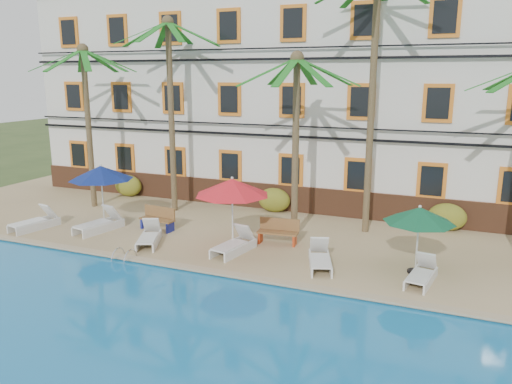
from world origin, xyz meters
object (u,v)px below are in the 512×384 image
at_px(lounger_d, 234,244).
at_px(bench_left, 158,218).
at_px(lounger_f, 422,274).
at_px(palm_b, 170,89).
at_px(pool_ladder, 124,259).
at_px(lounger_a, 35,222).
at_px(palm_a, 87,103).
at_px(umbrella_blue, 101,173).
at_px(umbrella_green, 419,215).
at_px(palm_c, 296,118).
at_px(lounger_e, 320,259).
at_px(umbrella_red, 232,187).
at_px(bench_right, 278,231).
at_px(palm_d, 373,70).
at_px(lounger_b, 99,223).
at_px(lounger_c, 149,237).

relative_size(lounger_d, bench_left, 1.32).
bearing_deg(lounger_f, palm_b, 158.82).
bearing_deg(pool_ladder, lounger_a, 164.75).
height_order(palm_a, umbrella_blue, palm_a).
bearing_deg(lounger_d, palm_b, 140.18).
bearing_deg(lounger_d, umbrella_blue, 171.62).
bearing_deg(lounger_a, umbrella_green, 3.97).
xyz_separation_m(palm_c, umbrella_blue, (-7.73, -1.62, -2.34)).
xyz_separation_m(palm_c, lounger_e, (1.78, -2.74, -4.26)).
height_order(umbrella_red, pool_ladder, umbrella_red).
xyz_separation_m(bench_right, pool_ladder, (-4.25, -3.53, -0.47)).
relative_size(lounger_a, bench_left, 1.33).
bearing_deg(umbrella_blue, lounger_e, -6.71).
bearing_deg(lounger_e, palm_c, 122.97).
xyz_separation_m(umbrella_red, pool_ladder, (-2.97, -2.32, -2.26)).
bearing_deg(palm_d, lounger_e, -98.60).
xyz_separation_m(palm_b, pool_ladder, (1.74, -6.11, -5.47)).
relative_size(palm_a, lounger_d, 3.67).
xyz_separation_m(palm_d, pool_ladder, (-6.97, -6.22, -6.25)).
bearing_deg(bench_right, bench_left, -177.50).
distance_m(lounger_a, lounger_b, 2.70).
bearing_deg(palm_c, umbrella_blue, -168.15).
bearing_deg(palm_d, pool_ladder, -138.26).
bearing_deg(umbrella_red, lounger_b, -179.24).
distance_m(lounger_b, lounger_f, 12.32).
bearing_deg(umbrella_blue, palm_a, 136.63).
distance_m(palm_a, palm_c, 10.22).
distance_m(umbrella_red, umbrella_green, 6.26).
distance_m(palm_c, lounger_f, 7.09).
distance_m(umbrella_red, lounger_a, 8.68).
distance_m(palm_a, bench_right, 10.98).
bearing_deg(lounger_a, pool_ladder, -15.25).
bearing_deg(umbrella_green, palm_d, 121.12).
xyz_separation_m(palm_a, umbrella_green, (14.87, -2.78, -2.98)).
xyz_separation_m(lounger_d, bench_right, (1.08, 1.51, 0.17)).
bearing_deg(palm_a, bench_left, -22.06).
distance_m(umbrella_blue, umbrella_green, 12.42).
height_order(palm_c, palm_d, palm_d).
distance_m(palm_d, lounger_e, 7.43).
bearing_deg(bench_left, palm_b, 108.75).
distance_m(umbrella_red, bench_right, 2.51).
bearing_deg(umbrella_blue, lounger_a, -146.93).
bearing_deg(pool_ladder, umbrella_blue, 137.27).
height_order(palm_a, lounger_f, palm_a).
xyz_separation_m(palm_b, lounger_d, (4.91, -4.10, -5.18)).
xyz_separation_m(umbrella_green, lounger_d, (-6.04, -0.49, -1.57)).
xyz_separation_m(palm_d, lounger_c, (-7.07, -4.59, -5.96)).
xyz_separation_m(lounger_d, bench_left, (-3.96, 1.29, 0.17)).
bearing_deg(lounger_a, umbrella_blue, 33.07).
xyz_separation_m(palm_b, lounger_b, (-1.12, -3.86, -5.16)).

